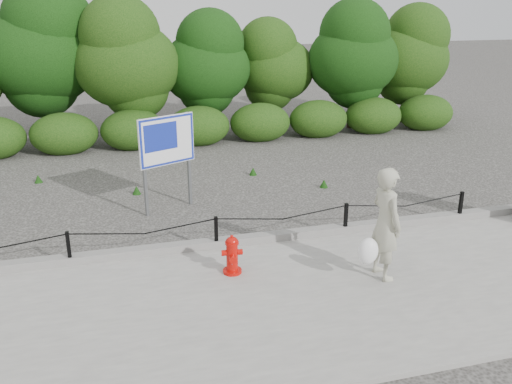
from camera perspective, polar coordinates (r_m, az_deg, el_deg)
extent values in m
plane|color=#2D2B28|center=(9.85, -4.16, -6.28)|extent=(90.00, 90.00, 0.00)
cube|color=gray|center=(8.11, -1.33, -12.01)|extent=(14.00, 4.00, 0.08)
cube|color=slate|center=(9.83, -4.24, -5.37)|extent=(14.00, 0.22, 0.14)
cube|color=black|center=(9.59, -19.10, -5.62)|extent=(0.06, 0.06, 0.60)
cube|color=black|center=(9.69, -4.21, -4.25)|extent=(0.06, 0.06, 0.60)
cube|color=black|center=(10.40, 9.43, -2.74)|extent=(0.06, 0.06, 0.60)
cube|color=black|center=(11.63, 20.73, -1.37)|extent=(0.06, 0.06, 0.60)
cylinder|color=black|center=(9.47, -11.70, -3.77)|extent=(2.50, 0.02, 0.02)
cylinder|color=black|center=(9.89, 2.88, -2.32)|extent=(2.50, 0.02, 0.02)
cylinder|color=black|center=(10.89, 15.50, -0.95)|extent=(2.50, 0.02, 0.02)
cylinder|color=black|center=(18.46, -21.06, 8.71)|extent=(0.18, 0.18, 2.41)
ellipsoid|color=#1E5213|center=(18.26, -21.71, 13.89)|extent=(3.57, 3.08, 3.85)
cylinder|color=black|center=(17.61, -13.06, 8.64)|extent=(0.18, 0.18, 2.18)
ellipsoid|color=#1E5213|center=(17.40, -13.45, 13.57)|extent=(3.22, 2.79, 3.48)
cylinder|color=black|center=(18.29, -5.17, 9.13)|extent=(0.18, 0.18, 1.97)
ellipsoid|color=#1E5213|center=(18.09, -5.31, 13.43)|extent=(2.92, 2.52, 3.16)
cylinder|color=black|center=(19.26, 2.05, 9.51)|extent=(0.18, 0.18, 1.83)
ellipsoid|color=#1E5213|center=(19.08, 2.10, 13.30)|extent=(2.71, 2.34, 2.93)
cylinder|color=black|center=(19.40, 9.95, 9.76)|extent=(0.18, 0.18, 2.13)
ellipsoid|color=#1E5213|center=(19.20, 10.21, 14.14)|extent=(3.15, 2.72, 3.41)
cylinder|color=black|center=(20.81, 15.31, 9.90)|extent=(0.18, 0.18, 2.04)
ellipsoid|color=#1E5213|center=(20.64, 15.68, 13.82)|extent=(3.03, 2.62, 3.27)
cylinder|color=#BE0C07|center=(8.95, -2.51, -8.30)|extent=(0.34, 0.34, 0.05)
cylinder|color=#BE0C07|center=(8.83, -2.53, -6.83)|extent=(0.21, 0.21, 0.46)
cylinder|color=#BE0C07|center=(8.72, -2.55, -5.37)|extent=(0.25, 0.25, 0.04)
ellipsoid|color=#BE0C07|center=(8.71, -2.56, -5.21)|extent=(0.22, 0.22, 0.15)
cylinder|color=#BE0C07|center=(8.68, -2.56, -4.72)|extent=(0.06, 0.06, 0.04)
cylinder|color=#BE0C07|center=(8.78, -3.38, -6.43)|extent=(0.10, 0.10, 0.09)
cylinder|color=#BE0C07|center=(8.81, -1.70, -6.33)|extent=(0.10, 0.10, 0.09)
cylinder|color=#BE0C07|center=(8.70, -2.43, -7.07)|extent=(0.14, 0.12, 0.13)
cylinder|color=slate|center=(8.75, -2.53, -7.41)|extent=(0.01, 0.04, 0.10)
imported|color=#A8A690|center=(8.70, 13.49, -3.24)|extent=(0.51, 0.71, 1.83)
ellipsoid|color=white|center=(8.57, 11.70, -6.11)|extent=(0.33, 0.26, 0.44)
cube|color=slate|center=(11.28, -11.69, 2.40)|extent=(0.08, 0.08, 2.06)
cube|color=slate|center=(11.80, -7.10, 3.43)|extent=(0.08, 0.08, 2.06)
cube|color=white|center=(11.36, -9.37, 5.37)|extent=(1.19, 0.58, 1.03)
cube|color=#152799|center=(11.34, -9.31, 5.35)|extent=(1.15, 0.54, 1.00)
cube|color=#152799|center=(11.23, -9.99, 5.72)|extent=(0.70, 0.33, 0.57)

